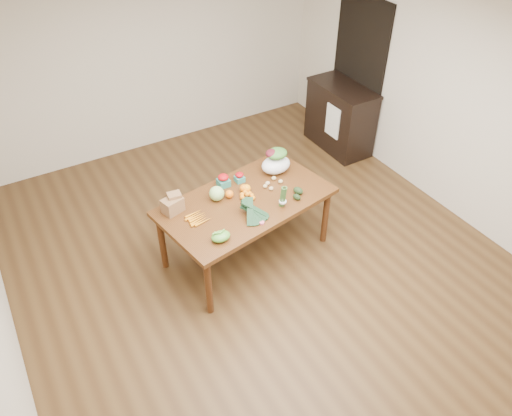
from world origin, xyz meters
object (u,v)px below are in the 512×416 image
cabinet (340,117)px  kale_bunch (255,212)px  paper_bag (172,204)px  asparagus_bundle (283,197)px  dining_table (246,227)px  mandarin_cluster (247,195)px  cabbage (217,194)px  salad_bag (276,162)px

cabinet → kale_bunch: cabinet is taller
paper_bag → asparagus_bundle: asparagus_bundle is taller
dining_table → mandarin_cluster: mandarin_cluster is taller
mandarin_cluster → cabinet: bearing=29.7°
dining_table → cabbage: 0.54m
mandarin_cluster → kale_bunch: (-0.10, -0.32, 0.04)m
asparagus_bundle → cabinet: bearing=28.3°
paper_bag → asparagus_bundle: 1.10m
dining_table → salad_bag: size_ratio=5.29×
cabinet → dining_table: bearing=-150.3°
paper_bag → asparagus_bundle: size_ratio=1.06×
paper_bag → cabbage: size_ratio=1.71×
cabinet → asparagus_bundle: asparagus_bundle is taller
cabinet → paper_bag: bearing=-160.0°
mandarin_cluster → kale_bunch: bearing=-106.4°
cabbage → asparagus_bundle: asparagus_bundle is taller
cabinet → cabbage: cabinet is taller
salad_bag → paper_bag: bearing=-176.9°
cabinet → cabbage: size_ratio=6.57×
cabbage → mandarin_cluster: bearing=-26.3°
paper_bag → mandarin_cluster: size_ratio=1.47×
paper_bag → salad_bag: size_ratio=0.79×
salad_bag → kale_bunch: bearing=-136.1°
cabbage → kale_bunch: size_ratio=0.39×
cabinet → kale_bunch: (-2.34, -1.60, 0.36)m
mandarin_cluster → asparagus_bundle: (0.24, -0.30, 0.08)m
cabinet → salad_bag: size_ratio=3.04×
kale_bunch → mandarin_cluster: bearing=63.7°
cabbage → dining_table: bearing=-32.0°
mandarin_cluster → asparagus_bundle: bearing=-51.3°
cabbage → salad_bag: bearing=8.5°
cabinet → asparagus_bundle: size_ratio=4.08×
cabbage → kale_bunch: 0.50m
cabbage → salad_bag: size_ratio=0.46×
cabbage → kale_bunch: bearing=-68.2°
asparagus_bundle → paper_bag: bearing=143.8°
salad_bag → cabbage: bearing=-171.5°
mandarin_cluster → asparagus_bundle: asparagus_bundle is taller
dining_table → cabinet: cabinet is taller
paper_bag → mandarin_cluster: 0.77m
cabinet → asparagus_bundle: bearing=-141.8°
cabinet → asparagus_bundle: (-2.00, -1.58, 0.40)m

